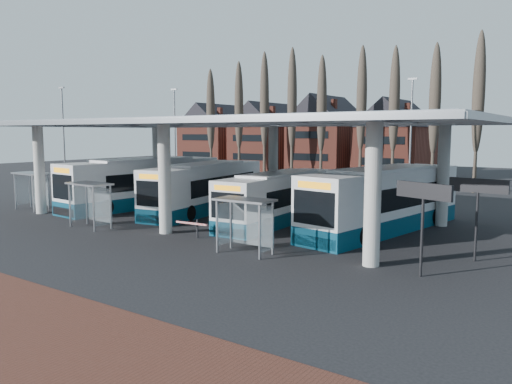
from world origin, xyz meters
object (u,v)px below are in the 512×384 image
Objects in this scene: shelter_2 at (246,213)px; bus_2 at (280,199)px; shelter_0 at (33,183)px; shelter_1 at (92,195)px; bus_1 at (206,188)px; bus_3 at (385,201)px; bus_0 at (144,184)px.

bus_2 is at bearing 110.18° from shelter_2.
shelter_0 is 20.45m from shelter_2.
shelter_2 is at bearing 4.16° from shelter_1.
bus_1 is 12.99m from shelter_2.
bus_2 is at bearing 21.43° from shelter_0.
shelter_0 is at bearing 173.51° from shelter_2.
bus_1 is 4.54× the size of shelter_2.
shelter_1 is (9.23, -1.92, -0.04)m from shelter_0.
shelter_0 is (-23.68, -7.00, 0.26)m from bus_3.
shelter_2 is (9.74, -8.59, 0.24)m from bus_1.
bus_3 is 24.69m from shelter_0.
bus_3 is at bearing 8.75° from bus_0.
bus_0 is 4.52× the size of shelter_1.
bus_2 reaches higher than shelter_0.
bus_0 is 16.83m from shelter_2.
bus_1 is 12.59m from shelter_0.
shelter_0 is (-10.62, -6.74, 0.34)m from bus_1.
bus_1 is at bearing 35.12° from shelter_0.
shelter_1 is (-14.44, -8.92, 0.22)m from bus_3.
bus_3 is 16.98m from shelter_1.
bus_2 is 3.87× the size of shelter_1.
shelter_1 is 1.06× the size of shelter_2.
bus_3 is at bearing 6.74° from bus_2.
bus_0 is at bearing 120.72° from shelter_1.
bus_2 reaches higher than shelter_2.
bus_3 is at bearing 68.18° from shelter_2.
bus_1 is 4.30× the size of shelter_1.
bus_1 is at bearing 137.28° from shelter_2.
bus_3 is (18.34, 1.26, -0.01)m from bus_0.
bus_2 is 8.30m from shelter_2.
bus_2 is (6.70, -0.87, -0.15)m from bus_1.
shelter_2 is (15.02, -7.59, 0.14)m from bus_0.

